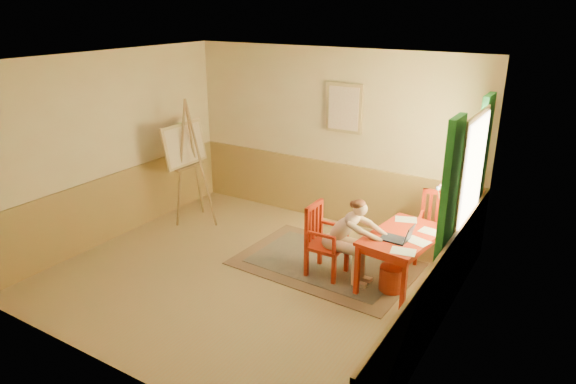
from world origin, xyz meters
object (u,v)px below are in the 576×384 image
Objects in this scene: chair_left at (324,240)px; chair_back at (435,228)px; laptop at (399,237)px; easel at (187,150)px; figure at (347,236)px; table at (403,240)px.

chair_left is 1.61m from chair_back.
laptop is 3.82m from easel.
easel is (-3.90, -0.66, 0.71)m from chair_back.
chair_back is 1.40m from figure.
figure reaches higher than chair_left.
chair_back reaches higher than table.
laptop reaches higher than table.
chair_left is 1.03m from laptop.
table is 0.69m from figure.
figure is (0.33, 0.01, 0.15)m from chair_left.
table is at bearing 95.36° from laptop.
chair_back is 2.60× the size of laptop.
easel is at bearing 176.34° from table.
table is 0.92m from chair_back.
laptop is at bearing -6.93° from easel.
chair_left is at bearing -178.32° from figure.
easel is at bearing 173.07° from laptop.
chair_back is at bearing 54.98° from figure.
chair_left is 0.85× the size of figure.
easel reaches higher than chair_left.
table is at bearing -3.66° from easel.
table is 1.30× the size of chair_left.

